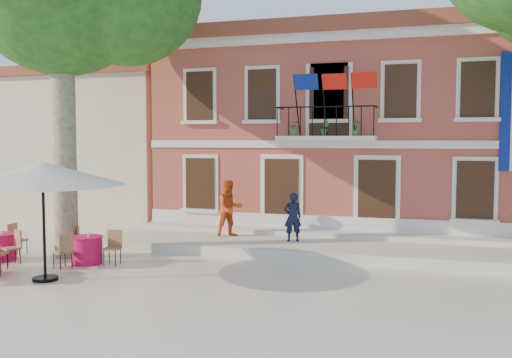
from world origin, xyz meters
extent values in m
plane|color=beige|center=(0.00, 0.00, 0.00)|extent=(90.00, 90.00, 0.00)
cube|color=#BD4446|center=(2.00, 10.00, 3.50)|extent=(13.00, 8.00, 7.00)
cube|color=brown|center=(2.00, 10.00, 7.25)|extent=(13.50, 8.50, 0.50)
cube|color=silver|center=(2.00, 6.05, 6.85)|extent=(13.30, 0.35, 0.35)
cube|color=silver|center=(2.00, 5.55, 3.50)|extent=(3.20, 0.90, 0.15)
cube|color=black|center=(2.00, 5.15, 4.50)|extent=(3.20, 0.04, 0.04)
cube|color=navy|center=(7.60, 5.94, 4.30)|extent=(0.70, 0.05, 3.60)
cube|color=navy|center=(1.10, 4.80, 5.25)|extent=(0.76, 0.27, 0.47)
cube|color=red|center=(2.00, 4.80, 5.25)|extent=(0.76, 0.29, 0.47)
cube|color=red|center=(2.90, 4.80, 5.25)|extent=(0.76, 0.27, 0.47)
imported|color=#26591E|center=(1.00, 5.25, 3.82)|extent=(0.43, 0.37, 0.48)
imported|color=#26591E|center=(2.00, 5.25, 3.82)|extent=(0.26, 0.21, 0.48)
imported|color=#26591E|center=(3.00, 5.25, 3.82)|extent=(0.27, 0.27, 0.48)
cube|color=beige|center=(-9.50, 11.00, 3.00)|extent=(9.00, 9.00, 6.00)
cube|color=brown|center=(-9.50, 11.00, 6.20)|extent=(9.40, 9.40, 0.40)
cube|color=silver|center=(2.00, 4.40, 0.15)|extent=(14.00, 3.40, 0.30)
cylinder|color=#A59E84|center=(-4.96, 1.38, 3.43)|extent=(0.68, 0.68, 6.86)
cylinder|color=black|center=(-3.79, -1.15, 0.04)|extent=(0.62, 0.62, 0.08)
cylinder|color=black|center=(-3.79, -1.15, 1.29)|extent=(0.07, 0.07, 2.58)
cone|color=silver|center=(-3.79, -1.15, 2.63)|extent=(3.93, 3.93, 0.57)
imported|color=black|center=(1.20, 4.23, 1.06)|extent=(0.65, 0.56, 1.52)
imported|color=#D54C19|center=(-0.97, 4.52, 1.22)|extent=(1.13, 1.11, 1.84)
cylinder|color=#BF1252|center=(-6.49, 0.45, 0.38)|extent=(0.84, 0.84, 0.75)
cylinder|color=#BF1252|center=(-6.49, 0.45, 0.76)|extent=(0.90, 0.90, 0.02)
cube|color=#A37D51|center=(-5.83, 0.09, 0.47)|extent=(0.57, 0.57, 0.95)
cube|color=#A37D51|center=(-6.51, 1.20, 0.47)|extent=(0.43, 0.43, 0.95)
cylinder|color=#BF1252|center=(-3.87, 0.78, 0.38)|extent=(0.84, 0.84, 0.75)
cylinder|color=#BF1252|center=(-3.87, 0.78, 0.76)|extent=(0.90, 0.90, 0.02)
cube|color=#A37D51|center=(-4.32, 1.38, 0.47)|extent=(0.59, 0.59, 0.95)
cube|color=#A37D51|center=(-4.18, 0.09, 0.47)|extent=(0.55, 0.55, 0.95)
cube|color=#A37D51|center=(-3.13, 0.86, 0.47)|extent=(0.46, 0.46, 0.95)
camera|label=1|loc=(5.19, -12.88, 3.47)|focal=40.00mm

